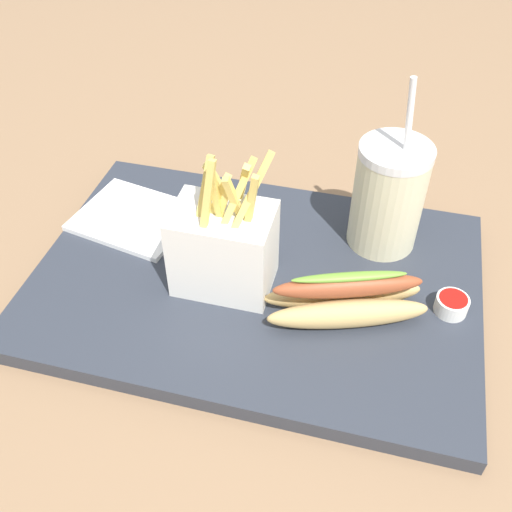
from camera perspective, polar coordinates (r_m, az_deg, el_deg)
ground_plane at (r=0.69m, az=0.00°, el=-3.61°), size 2.40×2.40×0.02m
food_tray at (r=0.68m, az=0.00°, el=-2.46°), size 0.50×0.34×0.02m
soda_cup at (r=0.69m, az=12.61°, el=5.65°), size 0.08×0.08×0.21m
fries_basket at (r=0.63m, az=-3.12°, el=0.90°), size 0.11×0.08×0.17m
hot_dog_1 at (r=0.62m, az=8.66°, el=-4.12°), size 0.18×0.11×0.06m
ketchup_cup_1 at (r=0.66m, az=18.33°, el=-4.54°), size 0.03×0.03×0.02m
napkin_stack at (r=0.76m, az=-11.68°, el=3.64°), size 0.15×0.13×0.01m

